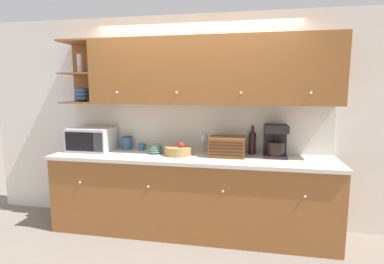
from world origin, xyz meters
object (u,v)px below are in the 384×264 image
(bowl_stack_on_counter, at_px, (156,149))
(wine_bottle, at_px, (252,141))
(fruit_basket, at_px, (178,151))
(bread_box, at_px, (227,147))
(storage_canister, at_px, (127,143))
(mug, at_px, (142,147))
(microwave, at_px, (92,139))
(wine_glass, at_px, (204,140))
(coffee_maker, at_px, (275,141))

(bowl_stack_on_counter, relative_size, wine_bottle, 0.55)
(bowl_stack_on_counter, height_order, fruit_basket, fruit_basket)
(bread_box, bearing_deg, bowl_stack_on_counter, 179.99)
(storage_canister, xyz_separation_m, wine_bottle, (1.59, 0.01, 0.07))
(mug, xyz_separation_m, bowl_stack_on_counter, (0.23, -0.15, 0.01))
(microwave, distance_m, bowl_stack_on_counter, 0.85)
(microwave, height_order, bread_box, microwave)
(microwave, distance_m, wine_glass, 1.41)
(mug, height_order, wine_glass, wine_glass)
(microwave, xyz_separation_m, storage_canister, (0.40, 0.15, -0.06))
(bowl_stack_on_counter, bearing_deg, storage_canister, 159.73)
(wine_glass, relative_size, coffee_maker, 0.61)
(mug, relative_size, wine_bottle, 0.27)
(microwave, relative_size, storage_canister, 3.20)
(wine_bottle, distance_m, coffee_maker, 0.28)
(microwave, relative_size, mug, 5.59)
(fruit_basket, bearing_deg, microwave, 176.87)
(wine_glass, bearing_deg, wine_bottle, -1.88)
(fruit_basket, relative_size, bread_box, 0.78)
(storage_canister, distance_m, bowl_stack_on_counter, 0.47)
(microwave, relative_size, bowl_stack_on_counter, 2.77)
(microwave, bearing_deg, coffee_maker, 1.76)
(microwave, height_order, wine_bottle, wine_bottle)
(microwave, height_order, wine_glass, microwave)
(microwave, relative_size, wine_glass, 2.31)
(wine_bottle, bearing_deg, microwave, -175.38)
(storage_canister, distance_m, bread_box, 1.31)
(storage_canister, relative_size, wine_glass, 0.72)
(mug, bearing_deg, coffee_maker, -2.42)
(wine_glass, bearing_deg, bowl_stack_on_counter, -160.81)
(fruit_basket, height_order, coffee_maker, coffee_maker)
(bowl_stack_on_counter, distance_m, coffee_maker, 1.42)
(bread_box, bearing_deg, wine_bottle, 31.49)
(microwave, bearing_deg, bowl_stack_on_counter, -1.01)
(bread_box, bearing_deg, mug, 172.02)
(microwave, xyz_separation_m, wine_bottle, (1.99, 0.16, 0.01))
(coffee_maker, bearing_deg, mug, 177.58)
(fruit_basket, distance_m, wine_glass, 0.37)
(mug, distance_m, bread_box, 1.11)
(storage_canister, relative_size, coffee_maker, 0.44)
(bowl_stack_on_counter, xyz_separation_m, wine_glass, (0.56, 0.20, 0.10))
(storage_canister, distance_m, wine_bottle, 1.59)
(bowl_stack_on_counter, xyz_separation_m, fruit_basket, (0.30, -0.05, -0.00))
(microwave, relative_size, wine_bottle, 1.53)
(fruit_basket, bearing_deg, coffee_maker, 6.73)
(fruit_basket, height_order, wine_glass, wine_glass)
(fruit_basket, height_order, wine_bottle, wine_bottle)
(mug, height_order, bread_box, bread_box)
(bowl_stack_on_counter, bearing_deg, mug, 146.68)
(bread_box, relative_size, wine_bottle, 1.20)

